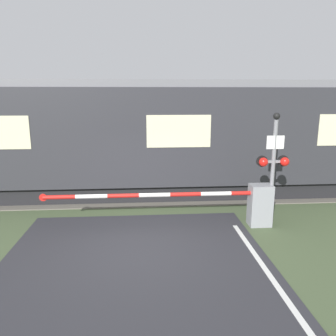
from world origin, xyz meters
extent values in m
plane|color=#475638|center=(0.00, 0.00, 0.00)|extent=(80.00, 80.00, 0.00)
cube|color=#666056|center=(0.00, 4.33, 0.01)|extent=(36.00, 3.20, 0.03)
cube|color=#595451|center=(0.00, 3.61, 0.08)|extent=(36.00, 0.08, 0.10)
cube|color=#595451|center=(0.00, 5.05, 0.08)|extent=(36.00, 0.08, 0.10)
cube|color=black|center=(1.32, 4.33, 0.30)|extent=(18.71, 2.35, 0.60)
cube|color=#2D2D33|center=(1.32, 4.33, 2.20)|extent=(20.34, 2.77, 3.19)
cube|color=slate|center=(1.32, 4.33, 3.91)|extent=(19.93, 2.54, 0.24)
cube|color=beige|center=(1.32, 2.93, 2.43)|extent=(2.03, 0.02, 1.02)
cube|color=gray|center=(3.39, 1.05, 0.58)|extent=(0.60, 0.44, 1.16)
cylinder|color=gray|center=(3.39, 1.05, 0.94)|extent=(0.16, 0.16, 0.18)
cylinder|color=red|center=(2.97, 1.05, 0.94)|extent=(0.83, 0.11, 0.11)
cylinder|color=white|center=(2.14, 1.05, 0.94)|extent=(0.83, 0.11, 0.11)
cylinder|color=red|center=(1.31, 1.05, 0.94)|extent=(0.83, 0.11, 0.11)
cylinder|color=white|center=(0.48, 1.05, 0.94)|extent=(0.83, 0.11, 0.11)
cylinder|color=red|center=(-0.35, 1.05, 0.94)|extent=(0.83, 0.11, 0.11)
cylinder|color=white|center=(-1.19, 1.05, 0.94)|extent=(0.83, 0.11, 0.11)
cylinder|color=red|center=(-2.02, 1.05, 0.94)|extent=(0.83, 0.11, 0.11)
cylinder|color=red|center=(-2.44, 1.05, 0.94)|extent=(0.20, 0.02, 0.20)
cylinder|color=gray|center=(3.68, 1.05, 1.46)|extent=(0.11, 0.11, 2.92)
cube|color=gray|center=(3.68, 1.05, 1.81)|extent=(0.70, 0.07, 0.07)
sphere|color=red|center=(3.39, 1.00, 1.81)|extent=(0.24, 0.24, 0.24)
sphere|color=red|center=(3.97, 1.00, 1.81)|extent=(0.24, 0.24, 0.24)
cylinder|color=black|center=(3.39, 1.11, 1.81)|extent=(0.30, 0.06, 0.30)
cylinder|color=black|center=(3.97, 1.11, 1.81)|extent=(0.30, 0.06, 0.30)
cube|color=white|center=(3.68, 1.01, 2.34)|extent=(0.47, 0.02, 0.35)
sphere|color=black|center=(3.68, 1.05, 3.02)|extent=(0.18, 0.18, 0.18)
camera|label=1|loc=(0.22, -7.33, 3.56)|focal=35.00mm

